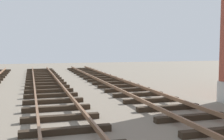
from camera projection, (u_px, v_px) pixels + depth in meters
The scene contains 0 objects.
Camera 1 is at (-4.07, -1.70, 2.36)m, focal length 44.90 mm.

